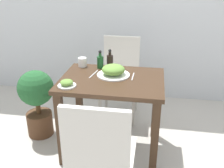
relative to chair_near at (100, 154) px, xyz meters
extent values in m
plane|color=#B7B2A8|center=(-0.04, 0.73, -0.51)|extent=(16.00, 16.00, 0.00)
cube|color=#3D2819|center=(-0.04, 0.73, 0.19)|extent=(0.87, 0.66, 0.04)
cube|color=#3D2819|center=(-0.43, 0.45, -0.17)|extent=(0.06, 0.06, 0.69)
cube|color=#3D2819|center=(0.34, 0.45, -0.17)|extent=(0.06, 0.06, 0.69)
cube|color=#3D2819|center=(-0.43, 1.01, -0.17)|extent=(0.06, 0.06, 0.69)
cube|color=#3D2819|center=(0.34, 1.01, -0.17)|extent=(0.06, 0.06, 0.69)
cube|color=silver|center=(0.00, 0.08, -0.07)|extent=(0.42, 0.42, 0.04)
cube|color=silver|center=(0.00, -0.11, 0.17)|extent=(0.40, 0.04, 0.44)
cylinder|color=#B7B2A8|center=(0.18, 0.26, -0.30)|extent=(0.03, 0.03, 0.42)
cylinder|color=#B7B2A8|center=(-0.18, 0.26, -0.30)|extent=(0.03, 0.03, 0.42)
cube|color=silver|center=(-0.06, 1.31, -0.07)|extent=(0.42, 0.42, 0.04)
cube|color=silver|center=(-0.06, 1.50, 0.17)|extent=(0.40, 0.04, 0.44)
cylinder|color=#B7B2A8|center=(-0.24, 1.13, -0.30)|extent=(0.03, 0.03, 0.42)
cylinder|color=#B7B2A8|center=(0.12, 1.13, -0.30)|extent=(0.03, 0.03, 0.42)
cylinder|color=#B7B2A8|center=(-0.24, 1.49, -0.30)|extent=(0.03, 0.03, 0.42)
cylinder|color=#B7B2A8|center=(0.12, 1.49, -0.30)|extent=(0.03, 0.03, 0.42)
cylinder|color=white|center=(-0.05, 0.80, 0.22)|extent=(0.29, 0.29, 0.01)
ellipsoid|color=olive|center=(-0.05, 0.80, 0.27)|extent=(0.20, 0.20, 0.09)
cylinder|color=white|center=(-0.37, 0.51, 0.22)|extent=(0.15, 0.15, 0.01)
ellipsoid|color=olive|center=(-0.37, 0.51, 0.24)|extent=(0.10, 0.10, 0.04)
cylinder|color=white|center=(-0.37, 0.98, 0.25)|extent=(0.08, 0.08, 0.08)
cylinder|color=#194C23|center=(-0.20, 0.97, 0.27)|extent=(0.06, 0.06, 0.11)
cylinder|color=#194C23|center=(-0.20, 0.97, 0.34)|extent=(0.03, 0.03, 0.03)
sphere|color=black|center=(-0.20, 0.97, 0.37)|extent=(0.03, 0.03, 0.03)
cylinder|color=black|center=(-0.11, 1.02, 0.27)|extent=(0.06, 0.06, 0.11)
cylinder|color=black|center=(-0.11, 1.02, 0.34)|extent=(0.03, 0.03, 0.03)
sphere|color=black|center=(-0.11, 1.02, 0.37)|extent=(0.03, 0.03, 0.03)
cube|color=silver|center=(-0.22, 0.80, 0.21)|extent=(0.04, 0.19, 0.00)
cube|color=silver|center=(0.13, 0.80, 0.21)|extent=(0.01, 0.17, 0.00)
cylinder|color=#51331E|center=(-0.81, 0.85, -0.39)|extent=(0.26, 0.26, 0.24)
cylinder|color=brown|center=(-0.81, 0.85, -0.22)|extent=(0.05, 0.05, 0.10)
sphere|color=#235B2D|center=(-0.81, 0.85, 0.01)|extent=(0.35, 0.35, 0.35)
camera|label=1|loc=(0.29, -1.29, 1.07)|focal=42.00mm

